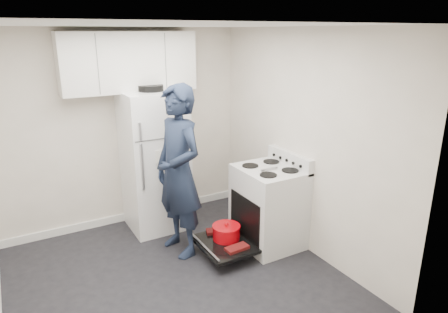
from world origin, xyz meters
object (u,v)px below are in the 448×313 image
refrigerator (155,161)px  person (179,172)px  electric_range (268,207)px  open_oven_door (225,238)px

refrigerator → person: bearing=-89.3°
refrigerator → person: (0.01, -0.74, 0.08)m
refrigerator → person: 0.74m
electric_range → person: (-0.96, 0.36, 0.50)m
electric_range → open_oven_door: bearing=176.1°
electric_range → refrigerator: bearing=131.5°
open_oven_door → person: (-0.41, 0.32, 0.77)m
electric_range → open_oven_door: (-0.55, 0.04, -0.27)m
open_oven_door → refrigerator: refrigerator is taller
open_oven_door → refrigerator: 1.33m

